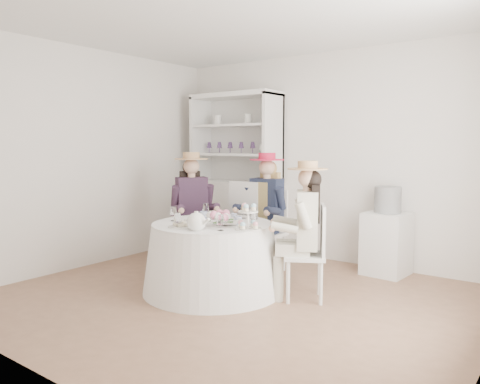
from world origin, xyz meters
The scene contains 22 objects.
ground centered at (0.00, 0.00, 0.00)m, with size 4.50×4.50×0.00m, color brown.
ceiling centered at (0.00, 0.00, 2.70)m, with size 4.50×4.50×0.00m, color white.
wall_back centered at (0.00, 2.00, 1.35)m, with size 4.50×4.50×0.00m, color white.
wall_front centered at (0.00, -2.00, 1.35)m, with size 4.50×4.50×0.00m, color white.
wall_left centered at (-2.25, 0.00, 1.35)m, with size 4.50×4.50×0.00m, color white.
tea_table centered at (-0.32, 0.06, 0.35)m, with size 1.44×1.44×0.71m.
hutch centered at (-1.30, 1.77, 0.80)m, with size 1.52×0.99×2.24m.
side_table centered at (0.91, 1.75, 0.36)m, with size 0.47×0.47×0.73m, color silver.
hatbox centered at (0.91, 1.75, 0.88)m, with size 0.31×0.31×0.31m, color black.
guest_left centered at (-1.10, 0.60, 0.80)m, with size 0.61×0.57×1.42m.
guest_mid centered at (-0.30, 1.01, 0.80)m, with size 0.51×0.54×1.42m.
guest_right centered at (0.57, 0.39, 0.77)m, with size 0.58×0.53×1.36m.
spare_chair centered at (-0.56, 1.04, 0.58)m, with size 0.45×0.45×1.08m.
teacup_a centered at (-0.56, 0.20, 0.75)m, with size 0.10×0.10×0.08m, color white.
teacup_b centered at (-0.26, 0.34, 0.74)m, with size 0.07×0.07×0.06m, color white.
teacup_c centered at (-0.08, 0.17, 0.75)m, with size 0.09×0.09×0.07m, color white.
flower_bowl centered at (-0.10, 0.05, 0.74)m, with size 0.23×0.23×0.06m, color white.
flower_arrangement centered at (-0.14, -0.04, 0.81)m, with size 0.21×0.21×0.08m.
table_teapot centered at (-0.17, -0.35, 0.79)m, with size 0.25×0.18×0.19m.
sandwich_plate centered at (-0.41, -0.31, 0.73)m, with size 0.26×0.26×0.06m.
cupcake_stand centered at (0.18, -0.02, 0.80)m, with size 0.26×0.26×0.24m.
stemware_set centered at (-0.32, 0.06, 0.79)m, with size 0.90×0.94×0.15m.
Camera 1 is at (2.74, -3.58, 1.51)m, focal length 35.00 mm.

